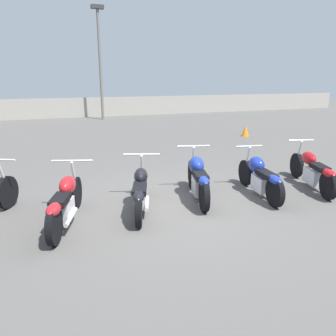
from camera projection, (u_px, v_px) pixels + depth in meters
The scene contains 9 objects.
ground_plane at pixel (175, 205), 6.40m from camera, with size 60.00×60.00×0.00m, color #514F4C.
fence_back at pixel (83, 108), 20.53m from camera, with size 40.00×0.04×1.22m.
light_pole_right at pixel (100, 53), 18.63m from camera, with size 0.70×0.35×6.28m.
motorcycle_slot_1 at pixel (65, 202), 5.46m from camera, with size 0.92×1.99×0.96m.
motorcycle_slot_2 at pixel (141, 190), 6.07m from camera, with size 0.94×1.99×0.93m.
motorcycle_slot_3 at pixel (198, 178), 6.64m from camera, with size 0.81×1.95×1.00m.
motorcycle_slot_4 at pixel (260, 177), 6.83m from camera, with size 0.64×1.94×0.95m.
motorcycle_slot_5 at pixel (313, 170), 7.33m from camera, with size 0.91×2.10×0.97m.
traffic_cone_far at pixel (245, 131), 13.94m from camera, with size 0.31×0.31×0.47m.
Camera 1 is at (-2.21, -5.56, 2.40)m, focal length 35.00 mm.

